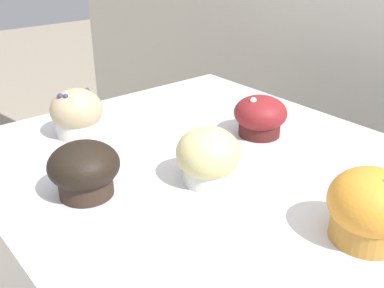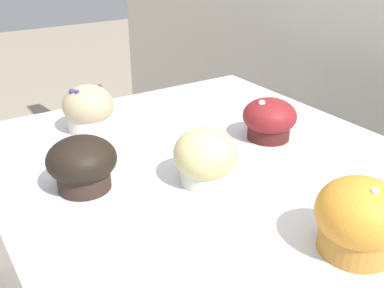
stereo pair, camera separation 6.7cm
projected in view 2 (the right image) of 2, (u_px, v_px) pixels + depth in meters
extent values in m
cylinder|color=silver|center=(89.00, 118.00, 0.82)|extent=(0.08, 0.08, 0.05)
ellipsoid|color=tan|center=(88.00, 106.00, 0.81)|extent=(0.09, 0.09, 0.08)
sphere|color=navy|center=(77.00, 92.00, 0.78)|extent=(0.01, 0.01, 0.01)
sphere|color=navy|center=(100.00, 86.00, 0.82)|extent=(0.01, 0.01, 0.01)
sphere|color=navy|center=(72.00, 92.00, 0.78)|extent=(0.01, 0.01, 0.01)
cylinder|color=#34251E|center=(83.00, 174.00, 0.63)|extent=(0.08, 0.08, 0.05)
ellipsoid|color=black|center=(82.00, 159.00, 0.62)|extent=(0.10, 0.10, 0.06)
cylinder|color=silver|center=(205.00, 168.00, 0.65)|extent=(0.07, 0.07, 0.05)
ellipsoid|color=#D7C782|center=(206.00, 154.00, 0.64)|extent=(0.09, 0.09, 0.08)
cylinder|color=#4B1C1A|center=(269.00, 127.00, 0.79)|extent=(0.07, 0.07, 0.04)
ellipsoid|color=maroon|center=(270.00, 116.00, 0.78)|extent=(0.09, 0.09, 0.06)
sphere|color=white|center=(262.00, 103.00, 0.76)|extent=(0.01, 0.01, 0.01)
cylinder|color=#C58636|center=(357.00, 232.00, 0.51)|extent=(0.08, 0.08, 0.05)
ellipsoid|color=orange|center=(360.00, 213.00, 0.50)|extent=(0.10, 0.10, 0.08)
sphere|color=white|center=(375.00, 191.00, 0.47)|extent=(0.01, 0.01, 0.01)
sphere|color=white|center=(384.00, 182.00, 0.50)|extent=(0.01, 0.01, 0.01)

